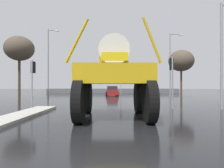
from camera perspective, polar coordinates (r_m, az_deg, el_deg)
ground_plane at (r=21.40m, az=-1.14°, el=-4.80°), size 120.00×120.00×0.00m
oversize_sprayer at (r=10.14m, az=0.51°, el=1.88°), size 4.20×5.33×4.62m
sedan_ahead at (r=30.99m, az=-0.03°, el=-2.08°), size 2.19×4.24×1.52m
traffic_signal_near_left at (r=15.45m, az=-22.09°, el=2.95°), size 0.24×0.54×3.50m
traffic_signal_near_right at (r=14.72m, az=17.06°, el=3.71°), size 0.24×0.54×3.71m
traffic_signal_far_left at (r=33.08m, az=2.61°, el=2.10°), size 0.24×0.55×4.20m
streetlight_near_right at (r=15.81m, az=29.84°, el=8.73°), size 1.98×0.24×7.40m
streetlight_far_left at (r=28.43m, az=-17.95°, el=6.66°), size 1.59×0.24×9.38m
streetlight_far_right at (r=29.65m, az=16.83°, el=6.25°), size 1.90×0.24×9.18m
bare_tree_left at (r=24.81m, az=-25.42°, el=9.25°), size 3.26×3.26×7.21m
bare_tree_right at (r=27.22m, az=19.54°, el=6.38°), size 3.25×3.25×6.24m
roadside_barrier at (r=41.39m, az=0.08°, el=-1.99°), size 28.17×0.24×0.90m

